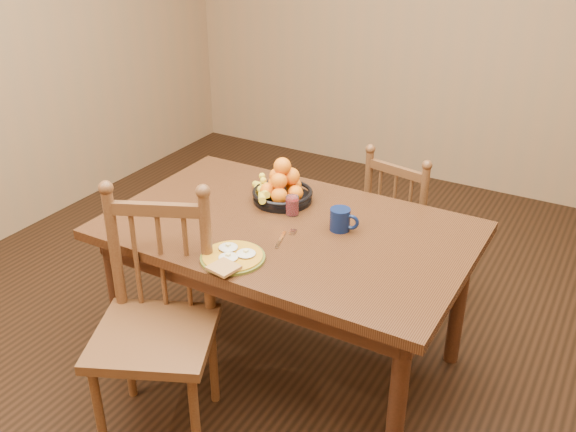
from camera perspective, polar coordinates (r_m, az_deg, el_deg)
The scene contains 10 objects.
room at distance 2.61m, azimuth 0.00°, elevation 10.80°, with size 4.52×5.02×2.72m.
dining_table at distance 2.88m, azimuth 0.00°, elevation -2.39°, with size 1.60×1.00×0.75m.
chair_far at distance 3.55m, azimuth 10.32°, elevation -1.01°, with size 0.47×0.45×0.89m.
chair_near at distance 2.69m, azimuth -11.66°, elevation -9.53°, with size 0.62×0.61×1.04m.
breakfast_plate at distance 2.59m, azimuth -4.97°, elevation -3.65°, with size 0.26×0.30×0.04m.
fork at distance 2.74m, azimuth -0.30°, elevation -1.87°, with size 0.06×0.18×0.00m.
spoon at distance 3.05m, azimuth -10.90°, elevation 0.81°, with size 0.05×0.16×0.01m.
coffee_mug at distance 2.79m, azimuth 4.74°, elevation -0.30°, with size 0.13×0.09×0.10m.
juice_glass at distance 2.92m, azimuth 0.38°, elevation 0.90°, with size 0.06×0.06×0.09m.
fruit_bowl at distance 3.04m, azimuth -0.60°, elevation 2.53°, with size 0.32×0.32×0.22m.
Camera 1 is at (1.24, -2.17, 2.09)m, focal length 40.00 mm.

